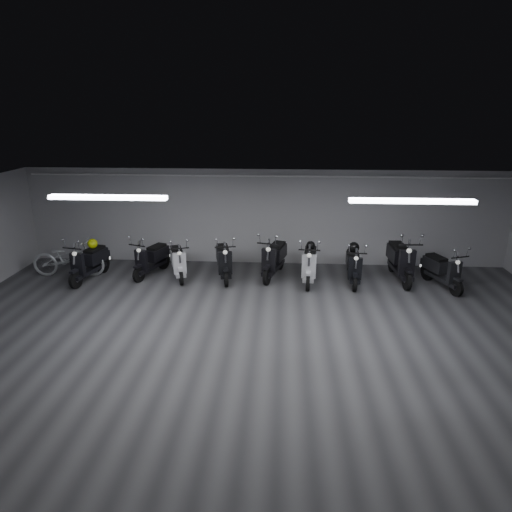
# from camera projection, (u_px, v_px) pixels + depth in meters

# --- Properties ---
(floor) EXTENTS (14.00, 10.00, 0.01)m
(floor) POSITION_uv_depth(u_px,v_px,m) (254.00, 348.00, 8.62)
(floor) COLOR #38383A
(floor) RESTS_ON ground
(ceiling) EXTENTS (14.00, 10.00, 0.01)m
(ceiling) POSITION_uv_depth(u_px,v_px,m) (253.00, 207.00, 7.72)
(ceiling) COLOR gray
(ceiling) RESTS_ON ground
(back_wall) EXTENTS (14.00, 0.01, 2.80)m
(back_wall) POSITION_uv_depth(u_px,v_px,m) (265.00, 217.00, 12.90)
(back_wall) COLOR #A2A2A4
(back_wall) RESTS_ON ground
(fluor_strip_left) EXTENTS (2.40, 0.18, 0.08)m
(fluor_strip_left) POSITION_uv_depth(u_px,v_px,m) (108.00, 197.00, 8.86)
(fluor_strip_left) COLOR white
(fluor_strip_left) RESTS_ON ceiling
(fluor_strip_right) EXTENTS (2.40, 0.18, 0.08)m
(fluor_strip_right) POSITION_uv_depth(u_px,v_px,m) (412.00, 201.00, 8.52)
(fluor_strip_right) COLOR white
(fluor_strip_right) RESTS_ON ceiling
(conduit) EXTENTS (13.60, 0.05, 0.05)m
(conduit) POSITION_uv_depth(u_px,v_px,m) (265.00, 176.00, 12.43)
(conduit) COLOR white
(conduit) RESTS_ON back_wall
(scooter_0) EXTENTS (0.97, 1.88, 1.33)m
(scooter_0) POSITION_uv_depth(u_px,v_px,m) (88.00, 257.00, 11.79)
(scooter_0) COLOR black
(scooter_0) RESTS_ON floor
(scooter_1) EXTENTS (1.13, 1.79, 1.27)m
(scooter_1) POSITION_uv_depth(u_px,v_px,m) (151.00, 254.00, 12.16)
(scooter_1) COLOR black
(scooter_1) RESTS_ON floor
(scooter_2) EXTENTS (1.09, 1.76, 1.24)m
(scooter_2) POSITION_uv_depth(u_px,v_px,m) (178.00, 256.00, 11.99)
(scooter_2) COLOR silver
(scooter_2) RESTS_ON floor
(scooter_3) EXTENTS (0.97, 1.88, 1.33)m
(scooter_3) POSITION_uv_depth(u_px,v_px,m) (224.00, 255.00, 11.93)
(scooter_3) COLOR black
(scooter_3) RESTS_ON floor
(scooter_5) EXTENTS (1.10, 1.97, 1.40)m
(scooter_5) POSITION_uv_depth(u_px,v_px,m) (274.00, 253.00, 12.02)
(scooter_5) COLOR black
(scooter_5) RESTS_ON floor
(scooter_6) EXTENTS (0.78, 1.85, 1.34)m
(scooter_6) POSITION_uv_depth(u_px,v_px,m) (310.00, 258.00, 11.67)
(scooter_6) COLOR silver
(scooter_6) RESTS_ON floor
(scooter_7) EXTENTS (0.66, 1.72, 1.26)m
(scooter_7) POSITION_uv_depth(u_px,v_px,m) (354.00, 261.00, 11.60)
(scooter_7) COLOR black
(scooter_7) RESTS_ON floor
(scooter_8) EXTENTS (0.76, 2.04, 1.49)m
(scooter_8) POSITION_uv_depth(u_px,v_px,m) (401.00, 254.00, 11.76)
(scooter_8) COLOR black
(scooter_8) RESTS_ON floor
(scooter_9) EXTENTS (1.10, 1.77, 1.25)m
(scooter_9) POSITION_uv_depth(u_px,v_px,m) (443.00, 265.00, 11.30)
(scooter_9) COLOR black
(scooter_9) RESTS_ON floor
(bicycle) EXTENTS (1.99, 0.81, 1.26)m
(bicycle) POSITION_uv_depth(u_px,v_px,m) (68.00, 254.00, 12.11)
(bicycle) COLOR silver
(bicycle) RESTS_ON floor
(helmet_0) EXTENTS (0.27, 0.27, 0.27)m
(helmet_0) POSITION_uv_depth(u_px,v_px,m) (93.00, 244.00, 11.93)
(helmet_0) COLOR #AFC20B
(helmet_0) RESTS_ON scooter_0
(helmet_1) EXTENTS (0.29, 0.29, 0.29)m
(helmet_1) POSITION_uv_depth(u_px,v_px,m) (354.00, 247.00, 11.73)
(helmet_1) COLOR black
(helmet_1) RESTS_ON scooter_7
(helmet_2) EXTENTS (0.24, 0.24, 0.24)m
(helmet_2) POSITION_uv_depth(u_px,v_px,m) (311.00, 245.00, 11.81)
(helmet_2) COLOR black
(helmet_2) RESTS_ON scooter_6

